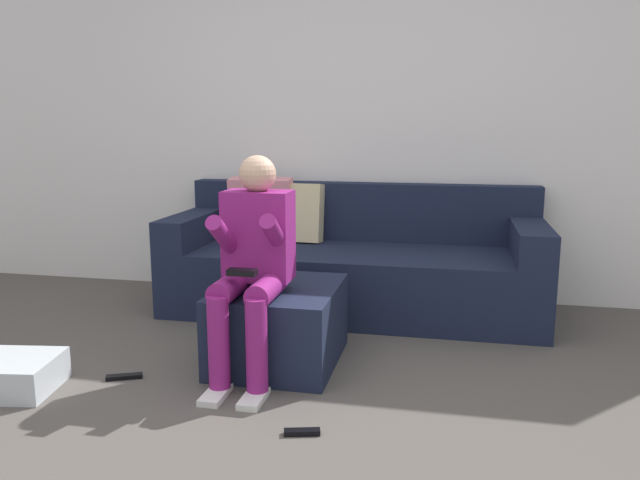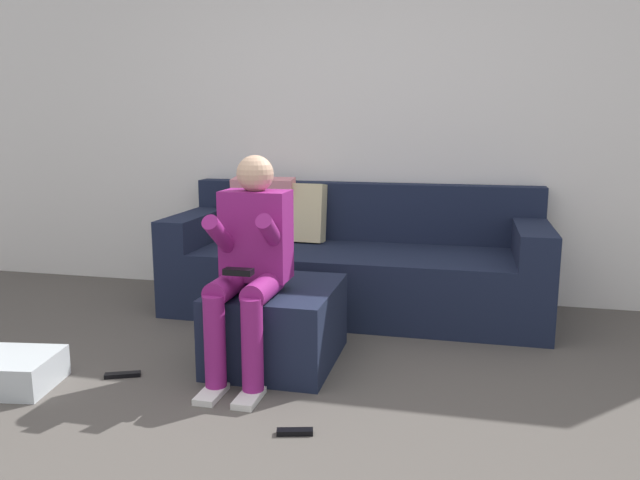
{
  "view_description": "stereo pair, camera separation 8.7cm",
  "coord_description": "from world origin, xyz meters",
  "px_view_note": "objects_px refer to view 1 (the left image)",
  "views": [
    {
      "loc": [
        0.77,
        -2.16,
        1.28
      ],
      "look_at": [
        0.01,
        1.41,
        0.58
      ],
      "focal_mm": 35.03,
      "sensor_mm": 36.0,
      "label": 1
    },
    {
      "loc": [
        0.85,
        -2.14,
        1.28
      ],
      "look_at": [
        0.01,
        1.41,
        0.58
      ],
      "focal_mm": 35.03,
      "sensor_mm": 36.0,
      "label": 2
    }
  ],
  "objects_px": {
    "ottoman": "(279,324)",
    "storage_bin": "(14,374)",
    "person_seated": "(253,256)",
    "remote_by_storage_bin": "(124,377)",
    "remote_near_ottoman": "(302,432)",
    "couch_sectional": "(350,265)"
  },
  "relations": [
    {
      "from": "storage_bin",
      "to": "remote_by_storage_bin",
      "type": "relative_size",
      "value": 2.23
    },
    {
      "from": "couch_sectional",
      "to": "person_seated",
      "type": "bearing_deg",
      "value": -103.43
    },
    {
      "from": "ottoman",
      "to": "person_seated",
      "type": "bearing_deg",
      "value": -112.11
    },
    {
      "from": "couch_sectional",
      "to": "remote_near_ottoman",
      "type": "height_order",
      "value": "couch_sectional"
    },
    {
      "from": "couch_sectional",
      "to": "storage_bin",
      "type": "relative_size",
      "value": 6.3
    },
    {
      "from": "ottoman",
      "to": "remote_near_ottoman",
      "type": "relative_size",
      "value": 4.85
    },
    {
      "from": "remote_by_storage_bin",
      "to": "remote_near_ottoman",
      "type": "bearing_deg",
      "value": -43.45
    },
    {
      "from": "ottoman",
      "to": "person_seated",
      "type": "height_order",
      "value": "person_seated"
    },
    {
      "from": "storage_bin",
      "to": "remote_near_ottoman",
      "type": "xyz_separation_m",
      "value": [
        1.46,
        -0.14,
        -0.07
      ]
    },
    {
      "from": "couch_sectional",
      "to": "remote_by_storage_bin",
      "type": "distance_m",
      "value": 1.72
    },
    {
      "from": "ottoman",
      "to": "remote_by_storage_bin",
      "type": "relative_size",
      "value": 4.13
    },
    {
      "from": "couch_sectional",
      "to": "ottoman",
      "type": "distance_m",
      "value": 1.06
    },
    {
      "from": "couch_sectional",
      "to": "ottoman",
      "type": "xyz_separation_m",
      "value": [
        -0.22,
        -1.04,
        -0.1
      ]
    },
    {
      "from": "storage_bin",
      "to": "remote_by_storage_bin",
      "type": "bearing_deg",
      "value": 27.06
    },
    {
      "from": "ottoman",
      "to": "remote_by_storage_bin",
      "type": "bearing_deg",
      "value": -150.87
    },
    {
      "from": "remote_by_storage_bin",
      "to": "couch_sectional",
      "type": "bearing_deg",
      "value": 33.81
    },
    {
      "from": "ottoman",
      "to": "storage_bin",
      "type": "height_order",
      "value": "ottoman"
    },
    {
      "from": "couch_sectional",
      "to": "remote_near_ottoman",
      "type": "distance_m",
      "value": 1.82
    },
    {
      "from": "remote_by_storage_bin",
      "to": "ottoman",
      "type": "bearing_deg",
      "value": 5.67
    },
    {
      "from": "remote_near_ottoman",
      "to": "remote_by_storage_bin",
      "type": "relative_size",
      "value": 0.85
    },
    {
      "from": "person_seated",
      "to": "storage_bin",
      "type": "height_order",
      "value": "person_seated"
    },
    {
      "from": "couch_sectional",
      "to": "person_seated",
      "type": "height_order",
      "value": "person_seated"
    }
  ]
}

